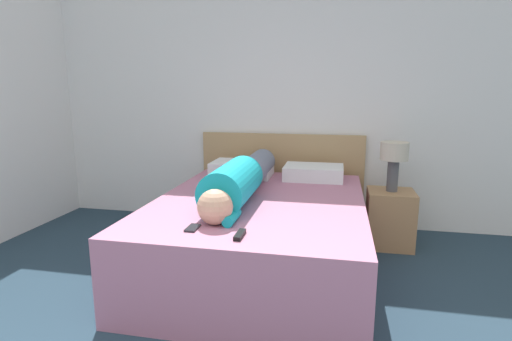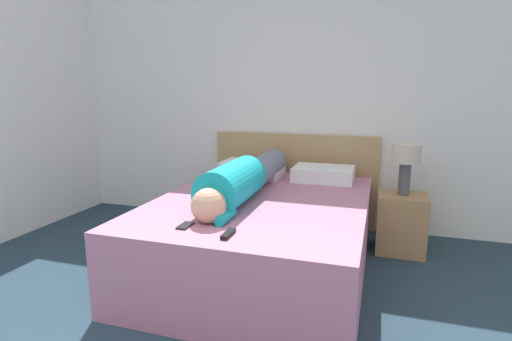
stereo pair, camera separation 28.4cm
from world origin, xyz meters
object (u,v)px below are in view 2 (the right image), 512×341
(bed, at_px, (262,234))
(cell_phone, at_px, (185,226))
(table_lamp, at_px, (406,159))
(pillow_near_headboard, at_px, (252,169))
(nightstand, at_px, (401,223))
(person_lying, at_px, (244,179))
(tv_remote, at_px, (228,234))
(pillow_second, at_px, (323,174))

(bed, xyz_separation_m, cell_phone, (-0.26, -0.74, 0.29))
(table_lamp, distance_m, cell_phone, 1.96)
(pillow_near_headboard, xyz_separation_m, cell_phone, (0.06, -1.51, -0.06))
(nightstand, distance_m, table_lamp, 0.56)
(person_lying, xyz_separation_m, cell_phone, (-0.11, -0.78, -0.13))
(table_lamp, distance_m, person_lying, 1.38)
(cell_phone, bearing_deg, tv_remote, -12.91)
(person_lying, distance_m, pillow_near_headboard, 0.76)
(nightstand, relative_size, tv_remote, 3.38)
(pillow_near_headboard, xyz_separation_m, pillow_second, (0.68, 0.00, -0.01))
(table_lamp, bearing_deg, bed, -146.25)
(person_lying, height_order, tv_remote, person_lying)
(person_lying, xyz_separation_m, pillow_second, (0.51, 0.73, -0.07))
(person_lying, relative_size, pillow_near_headboard, 3.02)
(table_lamp, height_order, cell_phone, table_lamp)
(pillow_near_headboard, distance_m, pillow_second, 0.68)
(pillow_near_headboard, relative_size, tv_remote, 3.77)
(nightstand, height_order, pillow_second, pillow_second)
(bed, height_order, cell_phone, cell_phone)
(bed, relative_size, person_lying, 1.19)
(pillow_near_headboard, height_order, pillow_second, pillow_near_headboard)
(nightstand, height_order, pillow_near_headboard, pillow_near_headboard)
(pillow_near_headboard, bearing_deg, person_lying, -76.90)
(tv_remote, relative_size, cell_phone, 1.15)
(pillow_near_headboard, relative_size, cell_phone, 4.35)
(pillow_near_headboard, bearing_deg, nightstand, -3.00)
(person_lying, distance_m, tv_remote, 0.88)
(pillow_near_headboard, distance_m, tv_remote, 1.63)
(tv_remote, bearing_deg, bed, 92.98)
(pillow_near_headboard, height_order, cell_phone, pillow_near_headboard)
(pillow_second, height_order, cell_phone, pillow_second)
(pillow_second, bearing_deg, pillow_near_headboard, 180.00)
(bed, height_order, pillow_near_headboard, pillow_near_headboard)
(bed, bearing_deg, tv_remote, -87.02)
(nightstand, relative_size, pillow_second, 0.94)
(tv_remote, height_order, cell_phone, tv_remote)
(tv_remote, bearing_deg, cell_phone, 167.09)
(table_lamp, distance_m, pillow_second, 0.72)
(nightstand, distance_m, pillow_near_headboard, 1.43)
(nightstand, distance_m, cell_phone, 1.98)
(pillow_second, bearing_deg, bed, -114.74)
(bed, distance_m, pillow_second, 0.92)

